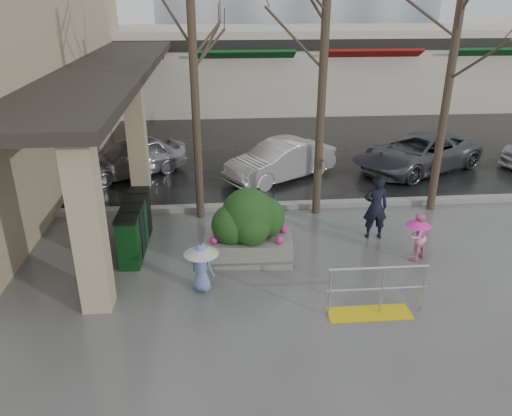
{
  "coord_description": "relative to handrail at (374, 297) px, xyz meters",
  "views": [
    {
      "loc": [
        -1.53,
        -8.95,
        5.67
      ],
      "look_at": [
        -0.69,
        1.07,
        1.3
      ],
      "focal_mm": 35.0,
      "sensor_mm": 36.0,
      "label": 1
    }
  ],
  "objects": [
    {
      "name": "planter",
      "position": [
        -2.21,
        2.32,
        0.45
      ],
      "size": [
        2.07,
        1.21,
        1.74
      ],
      "rotation": [
        0.0,
        0.0,
        -0.09
      ],
      "color": "slate",
      "rests_on": "ground"
    },
    {
      "name": "ground",
      "position": [
        -1.36,
        1.2,
        -0.38
      ],
      "size": [
        120.0,
        120.0,
        0.0
      ],
      "primitive_type": "plane",
      "color": "#51514F",
      "rests_on": "ground"
    },
    {
      "name": "news_boxes",
      "position": [
        -4.85,
        3.04,
        0.23
      ],
      "size": [
        0.54,
        2.16,
        1.2
      ],
      "rotation": [
        0.0,
        0.0,
        -0.03
      ],
      "color": "#0D3C14",
      "rests_on": "ground"
    },
    {
      "name": "child_pink",
      "position": [
        1.6,
        2.03,
        0.26
      ],
      "size": [
        0.69,
        0.65,
        1.13
      ],
      "rotation": [
        0.0,
        0.0,
        3.67
      ],
      "color": "#F897C3",
      "rests_on": "ground"
    },
    {
      "name": "car_a",
      "position": [
        -5.72,
        8.4,
        0.25
      ],
      "size": [
        3.94,
        3.18,
        1.26
      ],
      "primitive_type": "imported",
      "rotation": [
        0.0,
        0.0,
        -1.03
      ],
      "color": "#A3A3A8",
      "rests_on": "ground"
    },
    {
      "name": "tree_mideast",
      "position": [
        3.14,
        4.8,
        4.48
      ],
      "size": [
        3.2,
        3.2,
        6.5
      ],
      "color": "#382B21",
      "rests_on": "ground"
    },
    {
      "name": "car_b",
      "position": [
        -0.81,
        7.6,
        0.25
      ],
      "size": [
        3.94,
        3.17,
        1.26
      ],
      "primitive_type": "imported",
      "rotation": [
        0.0,
        0.0,
        -1.01
      ],
      "color": "silver",
      "rests_on": "ground"
    },
    {
      "name": "woman",
      "position": [
        0.97,
        3.19,
        1.02
      ],
      "size": [
        1.33,
        1.33,
        2.23
      ],
      "rotation": [
        0.0,
        0.0,
        3.08
      ],
      "color": "black",
      "rests_on": "ground"
    },
    {
      "name": "pillar_back",
      "position": [
        -5.26,
        7.2,
        1.37
      ],
      "size": [
        0.55,
        0.55,
        3.5
      ],
      "primitive_type": "cube",
      "color": "tan",
      "rests_on": "ground"
    },
    {
      "name": "tree_west",
      "position": [
        -3.36,
        4.8,
        4.71
      ],
      "size": [
        3.2,
        3.2,
        6.8
      ],
      "color": "#382B21",
      "rests_on": "ground"
    },
    {
      "name": "pillar_front",
      "position": [
        -5.26,
        0.7,
        1.37
      ],
      "size": [
        0.55,
        0.55,
        3.5
      ],
      "primitive_type": "cube",
      "color": "tan",
      "rests_on": "ground"
    },
    {
      "name": "child_blue",
      "position": [
        -3.25,
        1.11,
        0.29
      ],
      "size": [
        0.72,
        0.72,
        1.07
      ],
      "rotation": [
        0.0,
        0.0,
        2.6
      ],
      "color": "#667FB6",
      "rests_on": "ground"
    },
    {
      "name": "storefront_row",
      "position": [
        0.64,
        19.17,
        1.64
      ],
      "size": [
        34.0,
        6.74,
        4.0
      ],
      "color": "beige",
      "rests_on": "ground"
    },
    {
      "name": "curb",
      "position": [
        -1.36,
        5.2,
        -0.3
      ],
      "size": [
        120.0,
        0.3,
        0.15
      ],
      "primitive_type": "cube",
      "color": "gray",
      "rests_on": "ground"
    },
    {
      "name": "handrail",
      "position": [
        0.0,
        0.0,
        0.0
      ],
      "size": [
        1.9,
        0.5,
        1.03
      ],
      "color": "yellow",
      "rests_on": "ground"
    },
    {
      "name": "street_asphalt",
      "position": [
        -1.36,
        23.2,
        -0.37
      ],
      "size": [
        120.0,
        36.0,
        0.01
      ],
      "primitive_type": "cube",
      "color": "black",
      "rests_on": "ground"
    },
    {
      "name": "tree_midwest",
      "position": [
        -0.16,
        4.8,
        4.86
      ],
      "size": [
        3.2,
        3.2,
        7.0
      ],
      "color": "#382B21",
      "rests_on": "ground"
    },
    {
      "name": "car_c",
      "position": [
        4.02,
        8.07,
        0.25
      ],
      "size": [
        4.99,
        3.95,
        1.26
      ],
      "primitive_type": "imported",
      "rotation": [
        0.0,
        0.0,
        -1.09
      ],
      "color": "#525559",
      "rests_on": "ground"
    },
    {
      "name": "canopy_slab",
      "position": [
        -6.16,
        9.2,
        3.25
      ],
      "size": [
        2.8,
        18.0,
        0.25
      ],
      "primitive_type": "cube",
      "color": "#2D2823",
      "rests_on": "pillar_front"
    }
  ]
}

